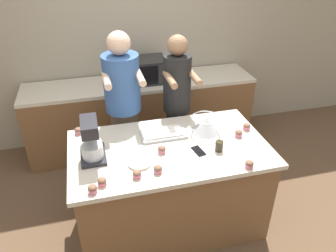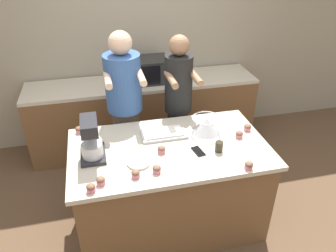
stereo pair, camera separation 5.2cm
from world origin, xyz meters
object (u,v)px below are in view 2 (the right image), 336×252
at_px(cell_phone, 198,151).
at_px(small_plate, 139,163).
at_px(drinking_glass, 219,147).
at_px(cupcake_8, 91,188).
at_px(stand_mixer, 91,140).
at_px(cupcake_7, 248,127).
at_px(cupcake_2, 249,165).
at_px(cupcake_3, 101,181).
at_px(microwave_oven, 146,70).
at_px(cupcake_5, 239,134).
at_px(cupcake_4, 157,169).
at_px(person_right, 178,107).
at_px(cupcake_1, 136,174).
at_px(cupcake_6, 79,130).
at_px(person_left, 125,111).
at_px(mixing_bowl, 206,125).
at_px(cupcake_0, 161,150).
at_px(baking_tray, 164,134).

relative_size(cell_phone, small_plate, 0.82).
distance_m(drinking_glass, cupcake_8, 1.10).
bearing_deg(drinking_glass, stand_mixer, 170.60).
xyz_separation_m(drinking_glass, cupcake_7, (0.38, 0.25, -0.01)).
xyz_separation_m(cupcake_2, cupcake_3, (-1.13, 0.08, 0.00)).
relative_size(microwave_oven, cupcake_5, 7.94).
distance_m(cell_phone, drinking_glass, 0.18).
xyz_separation_m(cell_phone, small_plate, (-0.51, -0.05, 0.00)).
distance_m(cupcake_2, cupcake_7, 0.58).
height_order(cupcake_2, cupcake_4, same).
distance_m(stand_mixer, microwave_oven, 1.55).
xyz_separation_m(person_right, cupcake_2, (0.27, -1.12, 0.03)).
distance_m(cupcake_1, cupcake_6, 0.85).
xyz_separation_m(microwave_oven, small_plate, (-0.35, -1.57, -0.16)).
distance_m(person_left, cupcake_7, 1.22).
bearing_deg(mixing_bowl, drinking_glass, -88.54).
height_order(cupcake_1, cupcake_2, same).
relative_size(mixing_bowl, cell_phone, 1.72).
bearing_deg(small_plate, cell_phone, 5.04).
xyz_separation_m(cupcake_0, cupcake_4, (-0.09, -0.25, 0.00)).
bearing_deg(cell_phone, microwave_oven, 96.25).
xyz_separation_m(cupcake_5, cupcake_7, (0.12, 0.09, 0.00)).
xyz_separation_m(baking_tray, cupcake_7, (0.78, -0.10, 0.01)).
bearing_deg(cupcake_5, person_left, 143.78).
bearing_deg(cupcake_3, person_right, 50.44).
height_order(cupcake_2, cupcake_3, same).
distance_m(small_plate, cupcake_2, 0.87).
bearing_deg(stand_mixer, person_left, 62.91).
bearing_deg(cupcake_8, drinking_glass, 13.66).
height_order(cell_phone, drinking_glass, drinking_glass).
xyz_separation_m(mixing_bowl, cupcake_7, (0.39, -0.06, -0.05)).
xyz_separation_m(stand_mixer, cupcake_2, (1.18, -0.45, -0.12)).
distance_m(person_right, small_plate, 1.02).
xyz_separation_m(stand_mixer, baking_tray, (0.64, 0.18, -0.14)).
distance_m(person_right, drinking_glass, 0.86).
bearing_deg(cupcake_7, cupcake_5, -142.77).
relative_size(cupcake_2, cupcake_5, 1.00).
bearing_deg(cupcake_2, cupcake_4, 170.57).
distance_m(small_plate, cupcake_3, 0.36).
height_order(cupcake_7, cupcake_8, same).
height_order(baking_tray, cupcake_7, cupcake_7).
xyz_separation_m(person_left, cupcake_4, (0.12, -1.01, 0.01)).
height_order(cupcake_0, cupcake_2, same).
relative_size(cupcake_7, cupcake_8, 1.00).
xyz_separation_m(mixing_bowl, cupcake_6, (-1.14, 0.26, -0.05)).
relative_size(cupcake_2, cupcake_4, 1.00).
xyz_separation_m(person_left, baking_tray, (0.29, -0.50, -0.00)).
bearing_deg(mixing_bowl, stand_mixer, -172.04).
bearing_deg(cupcake_5, cell_phone, -163.26).
distance_m(drinking_glass, small_plate, 0.69).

